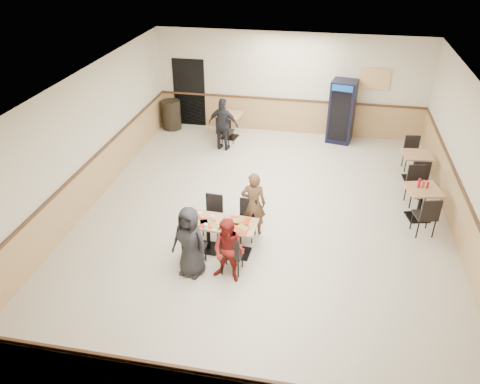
% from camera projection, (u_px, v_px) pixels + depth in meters
% --- Properties ---
extents(ground, '(10.00, 10.00, 0.00)m').
position_uv_depth(ground, '(264.00, 218.00, 10.33)').
color(ground, beige).
rests_on(ground, ground).
extents(room_shell, '(10.00, 10.00, 10.00)m').
position_uv_depth(room_shell, '(348.00, 152.00, 11.91)').
color(room_shell, silver).
rests_on(room_shell, ground).
extents(main_table, '(1.31, 0.71, 0.68)m').
position_uv_depth(main_table, '(224.00, 232.00, 9.09)').
color(main_table, black).
rests_on(main_table, ground).
extents(main_chairs, '(1.22, 1.56, 0.86)m').
position_uv_depth(main_chairs, '(222.00, 233.00, 9.11)').
color(main_chairs, black).
rests_on(main_chairs, ground).
extents(diner_woman_left, '(0.77, 0.60, 1.40)m').
position_uv_depth(diner_woman_left, '(190.00, 242.00, 8.41)').
color(diner_woman_left, black).
rests_on(diner_woman_left, ground).
extents(diner_woman_right, '(0.71, 0.60, 1.28)m').
position_uv_depth(diner_woman_right, '(229.00, 251.00, 8.28)').
color(diner_woman_right, maroon).
rests_on(diner_woman_right, ground).
extents(diner_man_opposite, '(0.55, 0.39, 1.41)m').
position_uv_depth(diner_man_opposite, '(253.00, 204.00, 9.52)').
color(diner_man_opposite, brown).
rests_on(diner_man_opposite, ground).
extents(lone_diner, '(0.93, 0.50, 1.51)m').
position_uv_depth(lone_diner, '(223.00, 125.00, 13.06)').
color(lone_diner, black).
rests_on(lone_diner, ground).
extents(tabletop_clutter, '(1.13, 0.57, 0.12)m').
position_uv_depth(tabletop_clutter, '(222.00, 223.00, 8.92)').
color(tabletop_clutter, red).
rests_on(tabletop_clutter, main_table).
extents(side_table_near, '(0.84, 0.84, 0.74)m').
position_uv_depth(side_table_near, '(421.00, 199.00, 10.10)').
color(side_table_near, black).
rests_on(side_table_near, ground).
extents(side_table_near_chair_south, '(0.53, 0.53, 0.94)m').
position_uv_depth(side_table_near_chair_south, '(425.00, 214.00, 9.61)').
color(side_table_near_chair_south, black).
rests_on(side_table_near_chair_south, ground).
extents(side_table_near_chair_north, '(0.53, 0.53, 0.94)m').
position_uv_depth(side_table_near_chair_north, '(417.00, 186.00, 10.62)').
color(side_table_near_chair_north, black).
rests_on(side_table_near_chair_north, ground).
extents(side_table_far, '(0.73, 0.73, 0.71)m').
position_uv_depth(side_table_far, '(415.00, 163.00, 11.63)').
color(side_table_far, black).
rests_on(side_table_far, ground).
extents(side_table_far_chair_south, '(0.46, 0.46, 0.90)m').
position_uv_depth(side_table_far_chair_south, '(418.00, 174.00, 11.16)').
color(side_table_far_chair_south, black).
rests_on(side_table_far_chair_south, ground).
extents(side_table_far_chair_north, '(0.46, 0.46, 0.90)m').
position_uv_depth(side_table_far_chair_north, '(412.00, 154.00, 12.13)').
color(side_table_far_chair_north, black).
rests_on(side_table_far_chair_north, ground).
extents(condiment_caddy, '(0.23, 0.06, 0.20)m').
position_uv_depth(condiment_caddy, '(422.00, 184.00, 9.98)').
color(condiment_caddy, '#B00C26').
rests_on(condiment_caddy, side_table_near).
extents(back_table, '(0.80, 0.80, 0.75)m').
position_uv_depth(back_table, '(230.00, 122.00, 13.91)').
color(back_table, black).
rests_on(back_table, ground).
extents(back_table_chair_lone, '(0.51, 0.51, 0.95)m').
position_uv_depth(back_table_chair_lone, '(225.00, 130.00, 13.41)').
color(back_table_chair_lone, black).
rests_on(back_table_chair_lone, ground).
extents(pepsi_cooler, '(0.80, 0.80, 1.81)m').
position_uv_depth(pepsi_cooler, '(342.00, 112.00, 13.51)').
color(pepsi_cooler, black).
rests_on(pepsi_cooler, ground).
extents(trash_bin, '(0.57, 0.57, 0.90)m').
position_uv_depth(trash_bin, '(172.00, 115.00, 14.54)').
color(trash_bin, black).
rests_on(trash_bin, ground).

